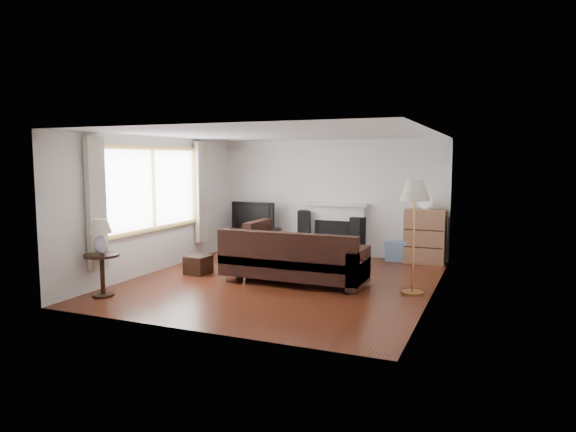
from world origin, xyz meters
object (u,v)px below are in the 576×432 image
at_px(sectional_sofa, 294,258).
at_px(coffee_table, 330,257).
at_px(bookshelf, 425,236).
at_px(side_table, 102,275).
at_px(floor_lamp, 414,237).
at_px(tv_stand, 256,239).

bearing_deg(sectional_sofa, coffee_table, 83.65).
bearing_deg(bookshelf, side_table, -133.34).
relative_size(sectional_sofa, floor_lamp, 1.47).
height_order(tv_stand, floor_lamp, floor_lamp).
height_order(tv_stand, sectional_sofa, sectional_sofa).
distance_m(sectional_sofa, floor_lamp, 2.02).
distance_m(tv_stand, floor_lamp, 4.65).
distance_m(bookshelf, floor_lamp, 2.50).
relative_size(floor_lamp, side_table, 2.73).
xyz_separation_m(coffee_table, floor_lamp, (1.80, -1.41, 0.70)).
xyz_separation_m(coffee_table, side_table, (-2.55, -3.38, 0.13)).
bearing_deg(floor_lamp, bookshelf, 93.69).
bearing_deg(floor_lamp, side_table, -155.65).
distance_m(tv_stand, coffee_table, 2.34).
distance_m(sectional_sofa, coffee_table, 1.50).
bearing_deg(bookshelf, floor_lamp, -86.31).
bearing_deg(bookshelf, sectional_sofa, -125.47).
xyz_separation_m(tv_stand, sectional_sofa, (1.95, -2.49, 0.16)).
xyz_separation_m(floor_lamp, side_table, (-4.35, -1.97, -0.56)).
bearing_deg(coffee_table, bookshelf, 54.53).
bearing_deg(tv_stand, sectional_sofa, -51.97).
xyz_separation_m(tv_stand, floor_lamp, (3.92, -2.42, 0.62)).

